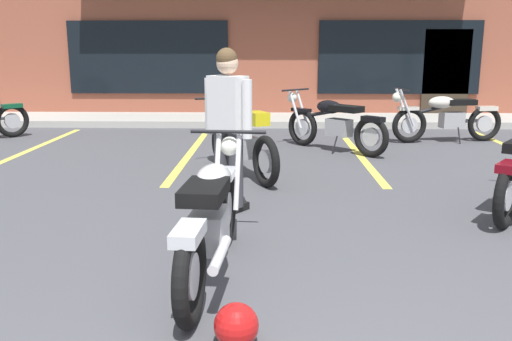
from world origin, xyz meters
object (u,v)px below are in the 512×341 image
at_px(motorcycle_green_cafe_racer, 238,135).
at_px(person_in_black_shirt, 228,120).
at_px(motorcycle_red_sportbike, 447,117).
at_px(motorcycle_black_cruiser, 334,123).
at_px(helmet_on_pavement, 236,325).
at_px(motorcycle_foreground_classic, 212,217).

height_order(motorcycle_green_cafe_racer, person_in_black_shirt, person_in_black_shirt).
height_order(motorcycle_red_sportbike, motorcycle_green_cafe_racer, same).
relative_size(motorcycle_red_sportbike, motorcycle_black_cruiser, 1.26).
distance_m(motorcycle_red_sportbike, person_in_black_shirt, 5.71).
bearing_deg(helmet_on_pavement, motorcycle_red_sportbike, 64.57).
height_order(motorcycle_green_cafe_racer, helmet_on_pavement, motorcycle_green_cafe_racer).
bearing_deg(person_in_black_shirt, motorcycle_foreground_classic, -89.91).
relative_size(motorcycle_foreground_classic, motorcycle_green_cafe_racer, 1.09).
xyz_separation_m(motorcycle_green_cafe_racer, person_in_black_shirt, (-0.00, -1.74, 0.42)).
height_order(motorcycle_black_cruiser, helmet_on_pavement, motorcycle_black_cruiser).
bearing_deg(motorcycle_green_cafe_racer, motorcycle_red_sportbike, 36.31).
relative_size(motorcycle_red_sportbike, person_in_black_shirt, 1.25).
distance_m(motorcycle_red_sportbike, motorcycle_green_cafe_racer, 4.48).
relative_size(motorcycle_foreground_classic, motorcycle_red_sportbike, 1.00).
bearing_deg(motorcycle_black_cruiser, helmet_on_pavement, -101.43).
xyz_separation_m(motorcycle_black_cruiser, helmet_on_pavement, (-1.24, -6.16, -0.33)).
bearing_deg(motorcycle_green_cafe_racer, person_in_black_shirt, -90.16).
bearing_deg(motorcycle_foreground_classic, helmet_on_pavement, -76.41).
distance_m(motorcycle_black_cruiser, person_in_black_shirt, 3.79).
bearing_deg(helmet_on_pavement, motorcycle_black_cruiser, 78.57).
bearing_deg(motorcycle_black_cruiser, motorcycle_foreground_classic, -105.98).
height_order(motorcycle_foreground_classic, motorcycle_red_sportbike, same).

